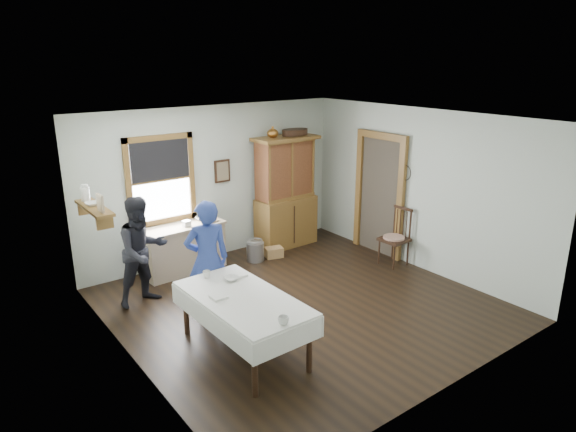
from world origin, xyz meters
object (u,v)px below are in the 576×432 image
(dining_table, at_px, (243,325))
(wicker_basket, at_px, (274,252))
(spindle_chair, at_px, (394,237))
(figure_dark, at_px, (143,255))
(pail, at_px, (255,251))
(woman_blue, at_px, (208,264))
(work_counter, at_px, (183,249))
(china_hutch, at_px, (286,192))

(dining_table, relative_size, wicker_basket, 5.99)
(spindle_chair, distance_m, figure_dark, 4.19)
(pail, bearing_deg, woman_blue, -141.18)
(work_counter, distance_m, dining_table, 2.76)
(spindle_chair, bearing_deg, figure_dark, 160.36)
(pail, xyz_separation_m, woman_blue, (-1.64, -1.32, 0.61))
(spindle_chair, xyz_separation_m, pail, (-1.82, 1.60, -0.34))
(spindle_chair, distance_m, woman_blue, 3.48)
(work_counter, relative_size, spindle_chair, 1.38)
(wicker_basket, bearing_deg, pail, 168.57)
(wicker_basket, bearing_deg, china_hutch, 34.91)
(work_counter, distance_m, figure_dark, 1.25)
(work_counter, xyz_separation_m, wicker_basket, (1.57, -0.40, -0.31))
(pail, bearing_deg, wicker_basket, -11.43)
(pail, bearing_deg, dining_table, -126.14)
(spindle_chair, height_order, woman_blue, woman_blue)
(work_counter, xyz_separation_m, spindle_chair, (3.04, -1.92, 0.11))
(china_hutch, xyz_separation_m, woman_blue, (-2.56, -1.64, -0.27))
(dining_table, bearing_deg, wicker_basket, 47.86)
(work_counter, bearing_deg, pail, -17.94)
(work_counter, distance_m, pail, 1.29)
(china_hutch, distance_m, dining_table, 3.86)
(work_counter, xyz_separation_m, dining_table, (-0.52, -2.71, -0.03))
(spindle_chair, bearing_deg, dining_table, -170.32)
(spindle_chair, bearing_deg, work_counter, 144.87)
(dining_table, distance_m, woman_blue, 1.15)
(pail, height_order, figure_dark, figure_dark)
(wicker_basket, distance_m, woman_blue, 2.44)
(spindle_chair, bearing_deg, china_hutch, 112.23)
(spindle_chair, xyz_separation_m, wicker_basket, (-1.47, 1.53, -0.42))
(china_hutch, height_order, dining_table, china_hutch)
(china_hutch, xyz_separation_m, pail, (-0.92, -0.33, -0.88))
(work_counter, bearing_deg, wicker_basket, -17.16)
(pail, distance_m, wicker_basket, 0.37)
(woman_blue, bearing_deg, spindle_chair, -169.28)
(figure_dark, bearing_deg, wicker_basket, -0.40)
(spindle_chair, relative_size, figure_dark, 0.68)
(pail, bearing_deg, figure_dark, -169.96)
(work_counter, height_order, spindle_chair, spindle_chair)
(woman_blue, bearing_deg, dining_table, 99.62)
(wicker_basket, xyz_separation_m, figure_dark, (-2.54, -0.32, 0.66))
(china_hutch, distance_m, spindle_chair, 2.19)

